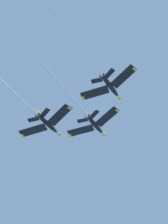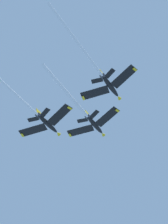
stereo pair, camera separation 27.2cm
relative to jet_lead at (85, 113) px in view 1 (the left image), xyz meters
The scene contains 3 objects.
jet_lead is the anchor object (origin of this frame).
jet_left_wing 14.95m from the jet_lead, ahead, with size 23.67×31.60×18.02m.
jet_right_wing 16.87m from the jet_lead, 109.69° to the left, with size 25.94×36.08×20.86m.
Camera 1 is at (-20.06, 50.01, 1.56)m, focal length 67.11 mm.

